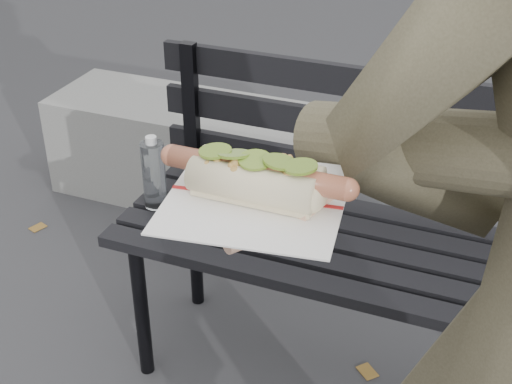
% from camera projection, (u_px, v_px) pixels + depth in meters
% --- Properties ---
extents(park_bench, '(1.50, 0.44, 0.88)m').
position_uv_depth(park_bench, '(404.00, 224.00, 1.81)').
color(park_bench, black).
rests_on(park_bench, ground).
extents(concrete_block, '(1.20, 0.40, 0.40)m').
position_uv_depth(concrete_block, '(201.00, 153.00, 2.84)').
color(concrete_block, slate).
rests_on(concrete_block, ground).
extents(held_hotdog, '(0.62, 0.32, 0.20)m').
position_uv_depth(held_hotdog, '(446.00, 166.00, 0.75)').
color(held_hotdog, '#47432F').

